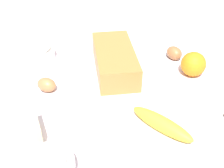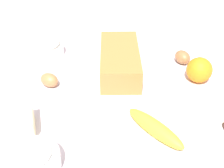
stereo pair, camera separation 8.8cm
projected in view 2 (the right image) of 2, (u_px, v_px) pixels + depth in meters
name	position (u px, v px, depth m)	size (l,w,h in m)	color
ground_plane	(112.00, 97.00, 0.91)	(2.40, 2.40, 0.02)	silver
loaf_pan	(120.00, 60.00, 0.98)	(0.30, 0.19, 0.08)	#B77A3D
flour_bowl	(46.00, 47.00, 1.08)	(0.13, 0.13, 0.07)	white
sugar_bowl	(33.00, 160.00, 0.66)	(0.13, 0.13, 0.07)	white
banana	(155.00, 128.00, 0.76)	(0.19, 0.04, 0.04)	yellow
orange_fruit	(199.00, 70.00, 0.94)	(0.08, 0.08, 0.08)	orange
butter_block	(21.00, 123.00, 0.76)	(0.09, 0.06, 0.06)	#F4EDB2
egg_near_butter	(49.00, 80.00, 0.92)	(0.05, 0.05, 0.06)	#AE7547
egg_beside_bowl	(183.00, 57.00, 1.03)	(0.05, 0.05, 0.06)	#9B683F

